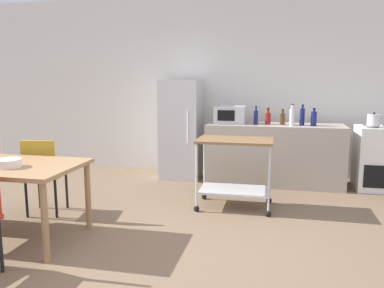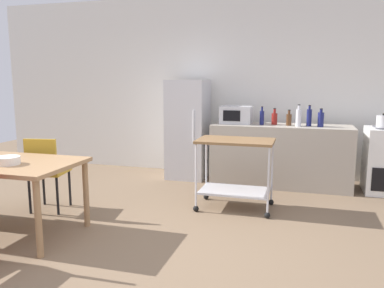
% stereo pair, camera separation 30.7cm
% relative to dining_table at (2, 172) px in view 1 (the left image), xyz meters
% --- Properties ---
extents(ground_plane, '(12.00, 12.00, 0.00)m').
position_rel_dining_table_xyz_m(ground_plane, '(1.67, 0.04, -0.67)').
color(ground_plane, brown).
extents(back_wall, '(8.40, 0.12, 2.90)m').
position_rel_dining_table_xyz_m(back_wall, '(1.67, 3.24, 0.78)').
color(back_wall, silver).
rests_on(back_wall, ground_plane).
extents(kitchen_counter, '(2.00, 0.64, 0.90)m').
position_rel_dining_table_xyz_m(kitchen_counter, '(2.57, 2.64, -0.22)').
color(kitchen_counter, '#A89E8E').
rests_on(kitchen_counter, ground_plane).
extents(dining_table, '(1.50, 0.90, 0.75)m').
position_rel_dining_table_xyz_m(dining_table, '(0.00, 0.00, 0.00)').
color(dining_table, '#A37A51').
rests_on(dining_table, ground_plane).
extents(chair_mustard, '(0.46, 0.46, 0.89)m').
position_rel_dining_table_xyz_m(chair_mustard, '(-0.01, 0.69, -0.15)').
color(chair_mustard, gold).
rests_on(chair_mustard, ground_plane).
extents(stove_oven, '(0.60, 0.61, 0.92)m').
position_rel_dining_table_xyz_m(stove_oven, '(4.02, 2.66, -0.22)').
color(stove_oven, white).
rests_on(stove_oven, ground_plane).
extents(refrigerator, '(0.60, 0.63, 1.55)m').
position_rel_dining_table_xyz_m(refrigerator, '(1.12, 2.74, 0.10)').
color(refrigerator, silver).
rests_on(refrigerator, ground_plane).
extents(kitchen_cart, '(0.91, 0.57, 0.85)m').
position_rel_dining_table_xyz_m(kitchen_cart, '(2.11, 1.41, -0.10)').
color(kitchen_cart, brown).
rests_on(kitchen_cart, ground_plane).
extents(microwave, '(0.46, 0.35, 0.26)m').
position_rel_dining_table_xyz_m(microwave, '(1.90, 2.67, 0.36)').
color(microwave, silver).
rests_on(microwave, kitchen_counter).
extents(bottle_olive_oil, '(0.06, 0.06, 0.27)m').
position_rel_dining_table_xyz_m(bottle_olive_oil, '(2.28, 2.61, 0.34)').
color(bottle_olive_oil, navy).
rests_on(bottle_olive_oil, kitchen_counter).
extents(bottle_vinegar, '(0.08, 0.08, 0.24)m').
position_rel_dining_table_xyz_m(bottle_vinegar, '(2.46, 2.69, 0.32)').
color(bottle_vinegar, maroon).
rests_on(bottle_vinegar, kitchen_counter).
extents(bottle_soda, '(0.08, 0.08, 0.23)m').
position_rel_dining_table_xyz_m(bottle_soda, '(2.67, 2.61, 0.32)').
color(bottle_soda, '#4C2D19').
rests_on(bottle_soda, kitchen_counter).
extents(bottle_sesame_oil, '(0.07, 0.07, 0.31)m').
position_rel_dining_table_xyz_m(bottle_sesame_oil, '(2.80, 2.55, 0.36)').
color(bottle_sesame_oil, silver).
rests_on(bottle_sesame_oil, kitchen_counter).
extents(bottle_soy_sauce, '(0.07, 0.07, 0.30)m').
position_rel_dining_table_xyz_m(bottle_soy_sauce, '(2.95, 2.63, 0.36)').
color(bottle_soy_sauce, navy).
rests_on(bottle_soy_sauce, kitchen_counter).
extents(bottle_wine, '(0.08, 0.08, 0.26)m').
position_rel_dining_table_xyz_m(bottle_wine, '(3.10, 2.56, 0.34)').
color(bottle_wine, navy).
rests_on(bottle_wine, kitchen_counter).
extents(fruit_bowl, '(0.24, 0.24, 0.08)m').
position_rel_dining_table_xyz_m(fruit_bowl, '(0.16, -0.11, 0.12)').
color(fruit_bowl, white).
rests_on(fruit_bowl, dining_table).
extents(kettle, '(0.24, 0.17, 0.19)m').
position_rel_dining_table_xyz_m(kettle, '(3.90, 2.56, 0.33)').
color(kettle, silver).
rests_on(kettle, stove_oven).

